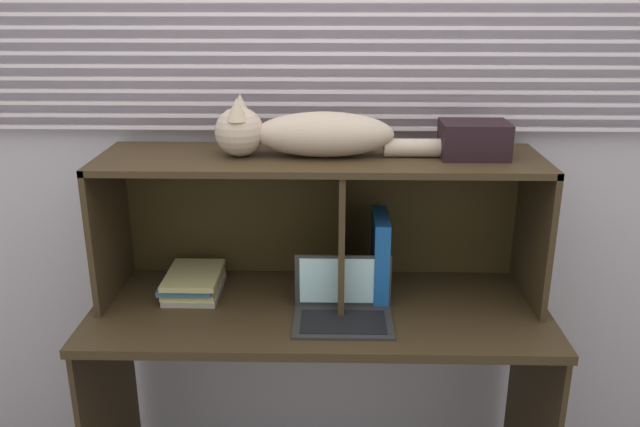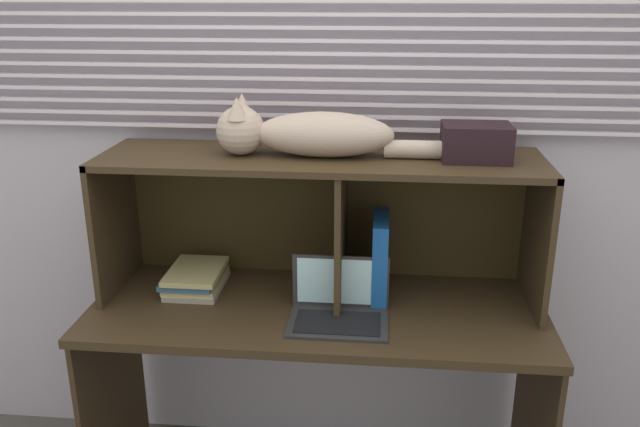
{
  "view_description": "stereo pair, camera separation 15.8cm",
  "coord_description": "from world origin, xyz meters",
  "px_view_note": "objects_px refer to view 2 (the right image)",
  "views": [
    {
      "loc": [
        0.05,
        -1.8,
        1.8
      ],
      "look_at": [
        0.0,
        0.3,
        1.07
      ],
      "focal_mm": 36.97,
      "sensor_mm": 36.0,
      "label": 1
    },
    {
      "loc": [
        0.2,
        -1.79,
        1.8
      ],
      "look_at": [
        0.0,
        0.3,
        1.07
      ],
      "focal_mm": 36.97,
      "sensor_mm": 36.0,
      "label": 2
    }
  ],
  "objects_px": {
    "cat": "(304,133)",
    "binder_upright": "(380,257)",
    "storage_box": "(476,142)",
    "book_stack": "(196,278)",
    "laptop": "(339,308)"
  },
  "relations": [
    {
      "from": "book_stack",
      "to": "storage_box",
      "type": "distance_m",
      "value": 1.08
    },
    {
      "from": "binder_upright",
      "to": "storage_box",
      "type": "distance_m",
      "value": 0.5
    },
    {
      "from": "cat",
      "to": "storage_box",
      "type": "xyz_separation_m",
      "value": [
        0.55,
        0.0,
        -0.02
      ]
    },
    {
      "from": "cat",
      "to": "storage_box",
      "type": "distance_m",
      "value": 0.55
    },
    {
      "from": "laptop",
      "to": "binder_upright",
      "type": "height_order",
      "value": "binder_upright"
    },
    {
      "from": "cat",
      "to": "storage_box",
      "type": "relative_size",
      "value": 3.52
    },
    {
      "from": "laptop",
      "to": "storage_box",
      "type": "height_order",
      "value": "storage_box"
    },
    {
      "from": "laptop",
      "to": "book_stack",
      "type": "xyz_separation_m",
      "value": [
        -0.53,
        0.18,
        0.0
      ]
    },
    {
      "from": "binder_upright",
      "to": "book_stack",
      "type": "height_order",
      "value": "binder_upright"
    },
    {
      "from": "cat",
      "to": "book_stack",
      "type": "relative_size",
      "value": 2.91
    },
    {
      "from": "cat",
      "to": "binder_upright",
      "type": "bearing_deg",
      "value": 0.0
    },
    {
      "from": "cat",
      "to": "book_stack",
      "type": "bearing_deg",
      "value": 179.92
    },
    {
      "from": "cat",
      "to": "book_stack",
      "type": "xyz_separation_m",
      "value": [
        -0.4,
        0.0,
        -0.54
      ]
    },
    {
      "from": "cat",
      "to": "book_stack",
      "type": "height_order",
      "value": "cat"
    },
    {
      "from": "book_stack",
      "to": "laptop",
      "type": "bearing_deg",
      "value": -18.86
    }
  ]
}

